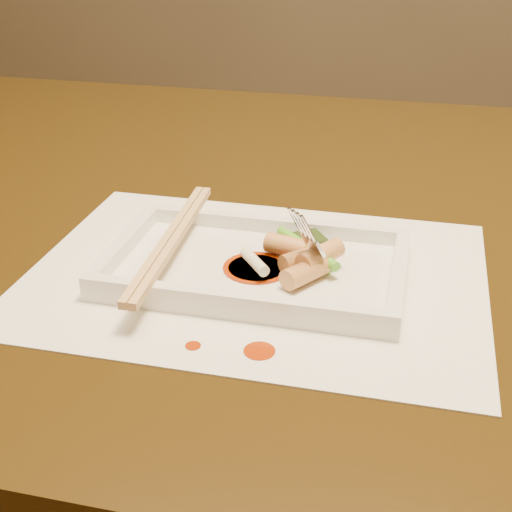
% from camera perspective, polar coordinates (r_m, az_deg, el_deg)
% --- Properties ---
extents(table, '(1.40, 0.90, 0.75)m').
position_cam_1_polar(table, '(0.84, -2.10, -1.59)').
color(table, black).
rests_on(table, ground).
extents(placemat, '(0.40, 0.30, 0.00)m').
position_cam_1_polar(placemat, '(0.63, 0.00, -1.50)').
color(placemat, white).
rests_on(placemat, table).
extents(sauce_splatter_a, '(0.02, 0.02, 0.00)m').
position_cam_1_polar(sauce_splatter_a, '(0.53, 0.27, -7.60)').
color(sauce_splatter_a, '#A22D04').
rests_on(sauce_splatter_a, placemat).
extents(sauce_splatter_b, '(0.01, 0.01, 0.00)m').
position_cam_1_polar(sauce_splatter_b, '(0.54, -5.06, -7.16)').
color(sauce_splatter_b, '#A22D04').
rests_on(sauce_splatter_b, placemat).
extents(plate_base, '(0.26, 0.16, 0.01)m').
position_cam_1_polar(plate_base, '(0.63, 0.00, -1.13)').
color(plate_base, white).
rests_on(plate_base, placemat).
extents(plate_rim_far, '(0.26, 0.01, 0.01)m').
position_cam_1_polar(plate_rim_far, '(0.69, 1.42, 2.53)').
color(plate_rim_far, white).
rests_on(plate_rim_far, plate_base).
extents(plate_rim_near, '(0.26, 0.01, 0.01)m').
position_cam_1_polar(plate_rim_near, '(0.56, -1.75, -3.65)').
color(plate_rim_near, white).
rests_on(plate_rim_near, plate_base).
extents(plate_rim_left, '(0.01, 0.14, 0.01)m').
position_cam_1_polar(plate_rim_left, '(0.66, -10.48, 0.92)').
color(plate_rim_left, white).
rests_on(plate_rim_left, plate_base).
extents(plate_rim_right, '(0.01, 0.14, 0.01)m').
position_cam_1_polar(plate_rim_right, '(0.61, 11.35, -1.49)').
color(plate_rim_right, white).
rests_on(plate_rim_right, plate_base).
extents(veg_piece, '(0.05, 0.04, 0.01)m').
position_cam_1_polar(veg_piece, '(0.66, 3.79, 1.05)').
color(veg_piece, black).
rests_on(veg_piece, plate_base).
extents(scallion_white, '(0.03, 0.04, 0.01)m').
position_cam_1_polar(scallion_white, '(0.61, -0.12, -0.44)').
color(scallion_white, '#EAEACC').
rests_on(scallion_white, plate_base).
extents(scallion_green, '(0.07, 0.07, 0.01)m').
position_cam_1_polar(scallion_green, '(0.63, 4.12, 0.65)').
color(scallion_green, '#45A119').
rests_on(scallion_green, plate_base).
extents(chopstick_a, '(0.02, 0.24, 0.01)m').
position_cam_1_polar(chopstick_a, '(0.64, -7.12, 1.37)').
color(chopstick_a, tan).
rests_on(chopstick_a, plate_rim_near).
extents(chopstick_b, '(0.02, 0.24, 0.01)m').
position_cam_1_polar(chopstick_b, '(0.64, -6.45, 1.30)').
color(chopstick_b, tan).
rests_on(chopstick_b, plate_rim_near).
extents(fork, '(0.09, 0.10, 0.14)m').
position_cam_1_polar(fork, '(0.60, 6.91, 5.45)').
color(fork, silver).
rests_on(fork, plate_base).
extents(sauce_blob_0, '(0.06, 0.06, 0.00)m').
position_cam_1_polar(sauce_blob_0, '(0.63, 0.04, -0.94)').
color(sauce_blob_0, '#A22D04').
rests_on(sauce_blob_0, plate_base).
extents(sauce_blob_1, '(0.05, 0.05, 0.00)m').
position_cam_1_polar(sauce_blob_1, '(0.62, 0.02, -0.97)').
color(sauce_blob_1, '#A22D04').
rests_on(sauce_blob_1, plate_base).
extents(rice_cake_0, '(0.04, 0.05, 0.02)m').
position_cam_1_polar(rice_cake_0, '(0.60, 3.93, -1.31)').
color(rice_cake_0, tan).
rests_on(rice_cake_0, plate_base).
extents(rice_cake_1, '(0.04, 0.03, 0.02)m').
position_cam_1_polar(rice_cake_1, '(0.64, 2.51, 0.79)').
color(rice_cake_1, tan).
rests_on(rice_cake_1, plate_base).
extents(rice_cake_2, '(0.04, 0.05, 0.02)m').
position_cam_1_polar(rice_cake_2, '(0.61, 5.17, 0.02)').
color(rice_cake_2, tan).
rests_on(rice_cake_2, plate_base).
extents(rice_cake_3, '(0.05, 0.05, 0.02)m').
position_cam_1_polar(rice_cake_3, '(0.62, 4.06, -0.21)').
color(rice_cake_3, tan).
rests_on(rice_cake_3, plate_base).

